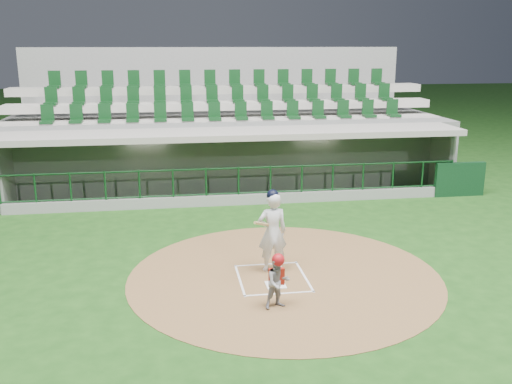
% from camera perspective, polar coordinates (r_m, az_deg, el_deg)
% --- Properties ---
extents(ground, '(120.00, 120.00, 0.00)m').
position_cam_1_polar(ground, '(13.45, 1.41, -8.16)').
color(ground, '#173F12').
rests_on(ground, ground).
extents(dirt_circle, '(7.20, 7.20, 0.01)m').
position_cam_1_polar(dirt_circle, '(13.32, 2.85, -8.38)').
color(dirt_circle, brown).
rests_on(dirt_circle, ground).
extents(home_plate, '(0.43, 0.43, 0.02)m').
position_cam_1_polar(home_plate, '(12.81, 1.97, -9.27)').
color(home_plate, white).
rests_on(home_plate, dirt_circle).
extents(batter_box_chalk, '(1.55, 1.80, 0.01)m').
position_cam_1_polar(batter_box_chalk, '(13.17, 1.65, -8.59)').
color(batter_box_chalk, white).
rests_on(batter_box_chalk, ground).
extents(dugout_structure, '(16.40, 3.70, 3.00)m').
position_cam_1_polar(dugout_structure, '(20.61, -1.87, 2.72)').
color(dugout_structure, gray).
rests_on(dugout_structure, ground).
extents(seating_deck, '(17.00, 6.72, 5.15)m').
position_cam_1_polar(seating_deck, '(23.52, -3.26, 5.35)').
color(seating_deck, slate).
rests_on(seating_deck, ground).
extents(batter, '(0.90, 0.90, 1.97)m').
position_cam_1_polar(batter, '(13.27, 1.65, -3.91)').
color(batter, silver).
rests_on(batter, dirt_circle).
extents(catcher, '(0.61, 0.53, 1.16)m').
position_cam_1_polar(catcher, '(11.60, 2.20, -8.86)').
color(catcher, gray).
rests_on(catcher, dirt_circle).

